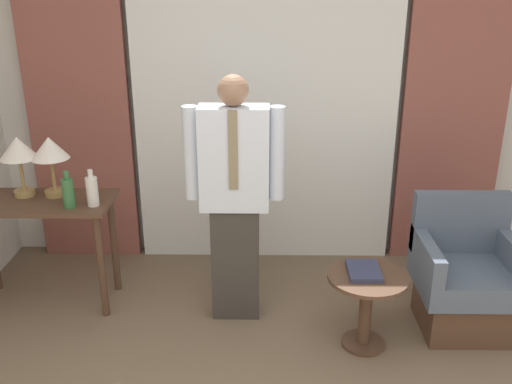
% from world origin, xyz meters
% --- Properties ---
extents(wall_back, '(10.00, 0.06, 2.70)m').
position_xyz_m(wall_back, '(0.00, 2.71, 1.35)').
color(wall_back, silver).
rests_on(wall_back, ground_plane).
extents(curtain_sheer_center, '(2.00, 0.06, 2.58)m').
position_xyz_m(curtain_sheer_center, '(0.00, 2.58, 1.29)').
color(curtain_sheer_center, white).
rests_on(curtain_sheer_center, ground_plane).
extents(curtain_drape_left, '(0.78, 0.06, 2.58)m').
position_xyz_m(curtain_drape_left, '(-1.43, 2.58, 1.29)').
color(curtain_drape_left, brown).
rests_on(curtain_drape_left, ground_plane).
extents(curtain_drape_right, '(0.78, 0.06, 2.58)m').
position_xyz_m(curtain_drape_right, '(1.43, 2.58, 1.29)').
color(curtain_drape_right, brown).
rests_on(curtain_drape_right, ground_plane).
extents(desk, '(1.01, 0.47, 0.78)m').
position_xyz_m(desk, '(-1.54, 1.83, 0.63)').
color(desk, '#4C3323').
rests_on(desk, ground_plane).
extents(table_lamp_left, '(0.25, 0.25, 0.41)m').
position_xyz_m(table_lamp_left, '(-1.64, 1.91, 1.09)').
color(table_lamp_left, '#9E7F47').
rests_on(table_lamp_left, desk).
extents(table_lamp_right, '(0.25, 0.25, 0.41)m').
position_xyz_m(table_lamp_right, '(-1.43, 1.91, 1.09)').
color(table_lamp_right, '#9E7F47').
rests_on(table_lamp_right, desk).
extents(bottle_near_edge, '(0.08, 0.08, 0.25)m').
position_xyz_m(bottle_near_edge, '(-1.12, 1.74, 0.88)').
color(bottle_near_edge, silver).
rests_on(bottle_near_edge, desk).
extents(bottle_by_lamp, '(0.08, 0.08, 0.25)m').
position_xyz_m(bottle_by_lamp, '(-1.27, 1.71, 0.88)').
color(bottle_by_lamp, '#336638').
rests_on(bottle_by_lamp, desk).
extents(person, '(0.63, 0.21, 1.64)m').
position_xyz_m(person, '(-0.20, 1.69, 0.89)').
color(person, '#38332D').
rests_on(person, ground_plane).
extents(armchair, '(0.63, 0.58, 0.86)m').
position_xyz_m(armchair, '(1.29, 1.57, 0.33)').
color(armchair, '#4C3323').
rests_on(armchair, ground_plane).
extents(side_table, '(0.49, 0.49, 0.50)m').
position_xyz_m(side_table, '(0.62, 1.34, 0.34)').
color(side_table, '#4C3323').
rests_on(side_table, ground_plane).
extents(book, '(0.19, 0.26, 0.03)m').
position_xyz_m(book, '(0.60, 1.37, 0.51)').
color(book, '#2D334C').
rests_on(book, side_table).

